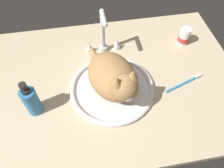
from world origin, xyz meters
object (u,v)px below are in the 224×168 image
(sink_basin, at_px, (112,88))
(faucet, at_px, (103,37))
(pill_bottle, at_px, (184,37))
(soap_pump_bottle, at_px, (31,101))
(toothbrush, at_px, (184,83))
(cat, at_px, (114,78))

(sink_basin, xyz_separation_m, faucet, (-0.00, 0.24, 0.08))
(faucet, bearing_deg, pill_bottle, -1.52)
(soap_pump_bottle, bearing_deg, sink_basin, 8.21)
(pill_bottle, bearing_deg, toothbrush, -108.71)
(pill_bottle, bearing_deg, soap_pump_bottle, -159.44)
(faucet, relative_size, soap_pump_bottle, 1.33)
(cat, xyz_separation_m, pill_bottle, (0.40, 0.24, -0.06))
(sink_basin, bearing_deg, faucet, 90.00)
(sink_basin, bearing_deg, toothbrush, -4.41)
(soap_pump_bottle, xyz_separation_m, pill_bottle, (0.72, 0.27, -0.03))
(cat, bearing_deg, faucet, 91.20)
(faucet, distance_m, pill_bottle, 0.41)
(soap_pump_bottle, distance_m, pill_bottle, 0.77)
(faucet, bearing_deg, toothbrush, -39.24)
(soap_pump_bottle, height_order, toothbrush, soap_pump_bottle)
(soap_pump_bottle, relative_size, pill_bottle, 1.96)
(faucet, relative_size, cat, 0.63)
(sink_basin, relative_size, toothbrush, 1.98)
(cat, distance_m, pill_bottle, 0.47)
(faucet, distance_m, cat, 0.25)
(pill_bottle, bearing_deg, faucet, 178.48)
(faucet, relative_size, pill_bottle, 2.62)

